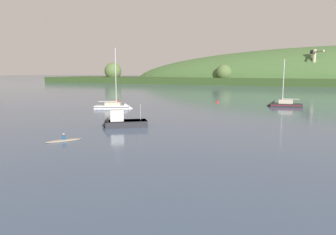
{
  "coord_description": "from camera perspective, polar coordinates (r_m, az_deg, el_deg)",
  "views": [
    {
      "loc": [
        29.52,
        -10.57,
        7.57
      ],
      "look_at": [
        6.8,
        29.14,
        1.11
      ],
      "focal_mm": 34.41,
      "sensor_mm": 36.0,
      "label": 1
    }
  ],
  "objects": [
    {
      "name": "sailboat_midwater_white",
      "position": [
        68.33,
        -9.1,
        1.69
      ],
      "size": [
        8.24,
        5.97,
        13.71
      ],
      "rotation": [
        0.0,
        0.0,
        0.5
      ],
      "color": "white",
      "rests_on": "ground"
    },
    {
      "name": "sailboat_near_mooring",
      "position": [
        75.62,
        19.52,
        2.05
      ],
      "size": [
        7.76,
        4.03,
        11.52
      ],
      "rotation": [
        0.0,
        0.0,
        3.35
      ],
      "color": "#232328",
      "rests_on": "ground"
    },
    {
      "name": "canoe_with_paddler",
      "position": [
        37.42,
        -17.96,
        -3.88
      ],
      "size": [
        2.59,
        3.86,
        1.02
      ],
      "rotation": [
        0.0,
        0.0,
        1.07
      ],
      "color": "gray",
      "rests_on": "ground"
    },
    {
      "name": "fishing_boat_moored",
      "position": [
        45.33,
        -8.35,
        -0.94
      ],
      "size": [
        6.29,
        5.99,
        3.98
      ],
      "rotation": [
        0.0,
        0.0,
        3.87
      ],
      "color": "#232328",
      "rests_on": "ground"
    },
    {
      "name": "mooring_buoy_far_upstream",
      "position": [
        85.54,
        -8.96,
        2.86
      ],
      "size": [
        0.71,
        0.71,
        0.79
      ],
      "color": "red",
      "rests_on": "ground"
    },
    {
      "name": "dockside_crane",
      "position": [
        200.71,
        24.42,
        7.93
      ],
      "size": [
        8.47,
        11.67,
        20.26
      ],
      "rotation": [
        0.0,
        0.0,
        5.28
      ],
      "color": "#4C4C51",
      "rests_on": "ground"
    },
    {
      "name": "mooring_buoy_off_fishing_boat",
      "position": [
        82.08,
        8.73,
        2.65
      ],
      "size": [
        0.77,
        0.77,
        0.85
      ],
      "color": "red",
      "rests_on": "ground"
    }
  ]
}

